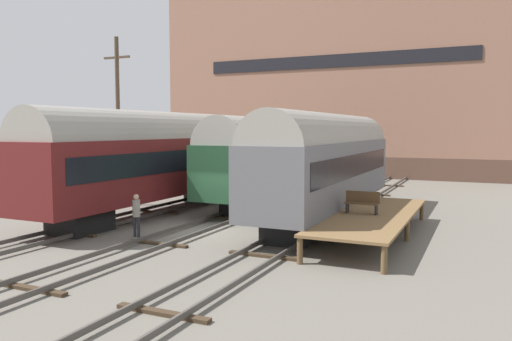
{
  "coord_description": "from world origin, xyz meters",
  "views": [
    {
      "loc": [
        11.35,
        -18.67,
        4.47
      ],
      "look_at": [
        0.0,
        6.08,
        2.2
      ],
      "focal_mm": 35.0,
      "sensor_mm": 36.0,
      "label": 1
    }
  ],
  "objects_px": {
    "person_worker": "(136,211)",
    "train_car_maroon": "(154,156)",
    "bench": "(362,202)",
    "train_car_grey": "(327,160)",
    "utility_pole": "(118,119)",
    "train_car_green": "(286,154)"
  },
  "relations": [
    {
      "from": "person_worker",
      "to": "train_car_maroon",
      "type": "bearing_deg",
      "value": 118.73
    },
    {
      "from": "train_car_maroon",
      "to": "bench",
      "type": "xyz_separation_m",
      "value": [
        11.29,
        -1.26,
        -1.59
      ]
    },
    {
      "from": "train_car_grey",
      "to": "person_worker",
      "type": "relative_size",
      "value": 8.39
    },
    {
      "from": "bench",
      "to": "person_worker",
      "type": "relative_size",
      "value": 0.78
    },
    {
      "from": "train_car_grey",
      "to": "utility_pole",
      "type": "height_order",
      "value": "utility_pole"
    },
    {
      "from": "train_car_maroon",
      "to": "train_car_green",
      "type": "bearing_deg",
      "value": 60.23
    },
    {
      "from": "person_worker",
      "to": "train_car_grey",
      "type": "bearing_deg",
      "value": 48.51
    },
    {
      "from": "train_car_green",
      "to": "bench",
      "type": "bearing_deg",
      "value": -52.8
    },
    {
      "from": "bench",
      "to": "person_worker",
      "type": "xyz_separation_m",
      "value": [
        -8.49,
        -3.85,
        -0.4
      ]
    },
    {
      "from": "bench",
      "to": "train_car_green",
      "type": "bearing_deg",
      "value": 127.2
    },
    {
      "from": "train_car_maroon",
      "to": "utility_pole",
      "type": "distance_m",
      "value": 4.39
    },
    {
      "from": "train_car_grey",
      "to": "train_car_maroon",
      "type": "distance_m",
      "value": 9.06
    },
    {
      "from": "train_car_maroon",
      "to": "person_worker",
      "type": "relative_size",
      "value": 9.22
    },
    {
      "from": "train_car_grey",
      "to": "person_worker",
      "type": "xyz_separation_m",
      "value": [
        -6.09,
        -6.88,
        -1.9
      ]
    },
    {
      "from": "train_car_maroon",
      "to": "utility_pole",
      "type": "relative_size",
      "value": 1.69
    },
    {
      "from": "utility_pole",
      "to": "person_worker",
      "type": "bearing_deg",
      "value": -45.95
    },
    {
      "from": "bench",
      "to": "train_car_maroon",
      "type": "bearing_deg",
      "value": 173.65
    },
    {
      "from": "utility_pole",
      "to": "train_car_maroon",
      "type": "bearing_deg",
      "value": -22.84
    },
    {
      "from": "train_car_maroon",
      "to": "bench",
      "type": "bearing_deg",
      "value": -6.35
    },
    {
      "from": "bench",
      "to": "person_worker",
      "type": "height_order",
      "value": "bench"
    },
    {
      "from": "train_car_green",
      "to": "train_car_maroon",
      "type": "height_order",
      "value": "train_car_maroon"
    },
    {
      "from": "train_car_grey",
      "to": "bench",
      "type": "height_order",
      "value": "train_car_grey"
    }
  ]
}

